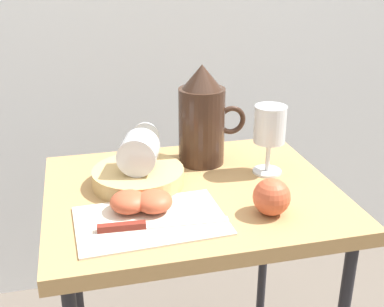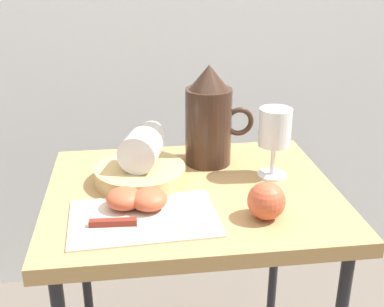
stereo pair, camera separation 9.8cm
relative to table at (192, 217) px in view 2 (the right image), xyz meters
name	(u,v)px [view 2 (the right image)]	position (x,y,z in m)	size (l,w,h in m)	color
curtain_drape	(164,21)	(0.00, 0.69, 0.31)	(2.40, 0.03, 1.87)	white
table	(192,217)	(0.00, 0.00, 0.00)	(0.60, 0.49, 0.69)	#AD8451
linen_napkin	(144,218)	(-0.10, -0.11, 0.07)	(0.27, 0.18, 0.00)	beige
basket_tray	(140,174)	(-0.10, 0.05, 0.08)	(0.19, 0.19, 0.04)	tan
pitcher	(209,124)	(0.06, 0.13, 0.16)	(0.16, 0.11, 0.23)	#382319
wine_glass_upright	(275,131)	(0.18, 0.04, 0.17)	(0.07, 0.07, 0.15)	silver
wine_glass_tipped_near	(141,149)	(-0.10, 0.05, 0.14)	(0.11, 0.15, 0.08)	silver
apple_half_left	(124,198)	(-0.14, -0.07, 0.09)	(0.07, 0.07, 0.04)	#C15133
apple_half_right	(149,199)	(-0.09, -0.08, 0.09)	(0.07, 0.07, 0.04)	#C15133
apple_whole	(266,201)	(0.12, -0.13, 0.10)	(0.07, 0.07, 0.07)	#C15133
knife	(135,222)	(-0.12, -0.13, 0.07)	(0.24, 0.03, 0.01)	silver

